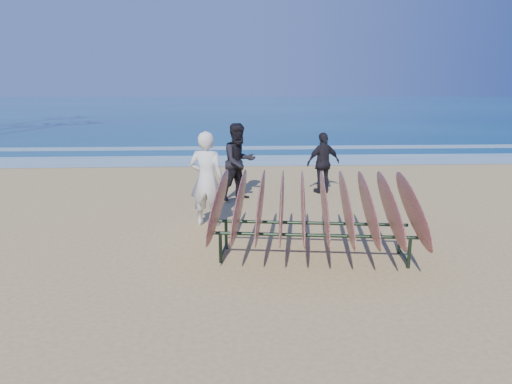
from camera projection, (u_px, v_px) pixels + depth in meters
ground at (258, 259)px, 7.48m from camera, size 120.00×120.00×0.00m
ocean at (236, 106)px, 60.94m from camera, size 160.00×160.00×0.00m
foam_near at (244, 160)px, 17.20m from camera, size 160.00×160.00×0.00m
foam_far at (242, 148)px, 20.60m from camera, size 160.00×160.00×0.00m
surfboard_rack at (314, 206)px, 7.35m from camera, size 3.46×2.93×1.45m
person_white at (207, 179)px, 9.08m from camera, size 0.78×0.59×1.92m
person_dark_a at (239, 162)px, 11.19m from camera, size 1.16×1.10×1.89m
person_dark_b at (323, 163)px, 11.94m from camera, size 1.01×0.66×1.59m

